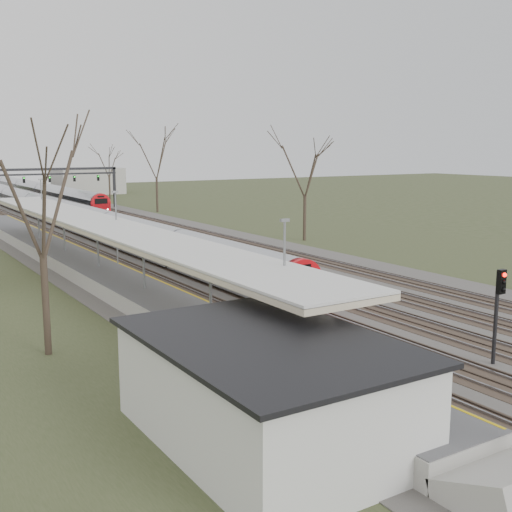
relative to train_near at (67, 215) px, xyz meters
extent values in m
cube|color=#474442|center=(2.50, -9.57, -1.43)|extent=(24.00, 160.00, 0.10)
cube|color=#4C3828|center=(-3.50, -9.57, -1.39)|extent=(2.60, 160.00, 0.06)
cube|color=gray|center=(-4.22, -9.57, -1.32)|extent=(0.07, 160.00, 0.12)
cube|color=gray|center=(-2.78, -9.57, -1.32)|extent=(0.07, 160.00, 0.12)
cube|color=#4C3828|center=(0.00, -9.57, -1.39)|extent=(2.60, 160.00, 0.06)
cube|color=gray|center=(-0.72, -9.57, -1.32)|extent=(0.07, 160.00, 0.12)
cube|color=gray|center=(0.72, -9.57, -1.32)|extent=(0.07, 160.00, 0.12)
cube|color=#4C3828|center=(3.50, -9.57, -1.39)|extent=(2.60, 160.00, 0.06)
cube|color=gray|center=(2.78, -9.57, -1.32)|extent=(0.07, 160.00, 0.12)
cube|color=gray|center=(4.22, -9.57, -1.32)|extent=(0.07, 160.00, 0.12)
cube|color=#4C3828|center=(7.00, -9.57, -1.39)|extent=(2.60, 160.00, 0.06)
cube|color=gray|center=(6.28, -9.57, -1.32)|extent=(0.07, 160.00, 0.12)
cube|color=gray|center=(7.72, -9.57, -1.32)|extent=(0.07, 160.00, 0.12)
cube|color=#4C3828|center=(10.50, -9.57, -1.39)|extent=(2.60, 160.00, 0.06)
cube|color=gray|center=(9.78, -9.57, -1.32)|extent=(0.07, 160.00, 0.12)
cube|color=gray|center=(11.22, -9.57, -1.32)|extent=(0.07, 160.00, 0.12)
cube|color=#9E9B93|center=(-6.55, -27.07, -0.98)|extent=(3.50, 69.00, 1.00)
cylinder|color=slate|center=(-6.55, -54.57, 1.02)|extent=(0.14, 0.14, 3.00)
cylinder|color=slate|center=(-6.55, -46.57, 1.02)|extent=(0.14, 0.14, 3.00)
cylinder|color=slate|center=(-6.55, -38.57, 1.02)|extent=(0.14, 0.14, 3.00)
cylinder|color=slate|center=(-6.55, -30.57, 1.02)|extent=(0.14, 0.14, 3.00)
cylinder|color=slate|center=(-6.55, -22.57, 1.02)|extent=(0.14, 0.14, 3.00)
cylinder|color=slate|center=(-6.55, -14.57, 1.02)|extent=(0.14, 0.14, 3.00)
cube|color=silver|center=(-6.55, -31.57, 2.57)|extent=(4.10, 50.00, 0.12)
cube|color=beige|center=(-6.55, -31.57, 2.40)|extent=(4.10, 50.00, 0.25)
cube|color=silver|center=(-10.00, -56.57, 0.12)|extent=(6.00, 9.00, 3.20)
cube|color=black|center=(13.00, 20.43, 1.52)|extent=(0.35, 0.35, 6.00)
cube|color=black|center=(2.75, 20.43, 4.42)|extent=(21.00, 0.35, 0.35)
cube|color=black|center=(2.75, 20.43, 3.72)|extent=(21.00, 0.25, 0.25)
cube|color=black|center=(0.00, 20.23, 3.02)|extent=(0.32, 0.22, 0.85)
sphere|color=#0CFF19|center=(0.00, 20.09, 3.27)|extent=(0.16, 0.16, 0.16)
cube|color=black|center=(3.50, 20.23, 3.02)|extent=(0.32, 0.22, 0.85)
sphere|color=#0CFF19|center=(3.50, 20.09, 3.27)|extent=(0.16, 0.16, 0.16)
cube|color=black|center=(7.00, 20.23, 3.02)|extent=(0.32, 0.22, 0.85)
sphere|color=#0CFF19|center=(7.00, 20.09, 3.27)|extent=(0.16, 0.16, 0.16)
cube|color=black|center=(10.50, 20.23, 3.02)|extent=(0.32, 0.22, 0.85)
sphere|color=#0CFF19|center=(10.50, 20.09, 3.27)|extent=(0.16, 0.16, 0.16)
cylinder|color=#2D231C|center=(-13.50, -44.57, 0.77)|extent=(0.30, 0.30, 4.50)
cylinder|color=#2D231C|center=(16.50, -22.57, 0.77)|extent=(0.30, 0.30, 4.50)
cube|color=#A3A6AD|center=(0.00, 0.24, -0.38)|extent=(2.55, 90.00, 1.60)
cylinder|color=#A3A6AD|center=(0.00, 0.24, 0.27)|extent=(2.60, 89.70, 2.60)
cube|color=black|center=(0.00, 0.24, 0.37)|extent=(2.62, 89.40, 0.55)
cube|color=red|center=(0.00, -44.66, -0.43)|extent=(2.55, 0.50, 1.50)
cylinder|color=red|center=(0.00, -44.61, 0.27)|extent=(2.60, 0.60, 2.60)
cube|color=black|center=(0.00, -44.88, 0.57)|extent=(1.70, 0.12, 0.70)
sphere|color=white|center=(-0.85, -44.86, -0.53)|extent=(0.22, 0.22, 0.22)
sphere|color=white|center=(0.85, -44.86, -0.53)|extent=(0.22, 0.22, 0.22)
cube|color=black|center=(0.00, 0.24, -1.30)|extent=(1.80, 89.00, 0.35)
cube|color=#A3A6AD|center=(7.00, 46.52, -0.38)|extent=(2.55, 75.00, 1.60)
cylinder|color=#A3A6AD|center=(7.00, 46.52, 0.27)|extent=(2.60, 74.70, 2.60)
cube|color=black|center=(7.00, 46.52, 0.37)|extent=(2.62, 74.40, 0.55)
cube|color=red|center=(7.00, 9.12, -0.43)|extent=(2.55, 0.50, 1.50)
cylinder|color=red|center=(7.00, 9.17, 0.27)|extent=(2.60, 0.60, 2.60)
cube|color=black|center=(7.00, 8.90, 0.57)|extent=(1.70, 0.12, 0.70)
sphere|color=white|center=(6.15, 8.92, -0.53)|extent=(0.22, 0.22, 0.22)
sphere|color=white|center=(7.85, 8.92, -0.53)|extent=(0.22, 0.22, 0.22)
cube|color=black|center=(7.00, 46.52, -1.30)|extent=(1.80, 74.00, 0.35)
imported|color=#2D4957|center=(-5.92, -55.93, 0.44)|extent=(0.62, 0.77, 1.84)
cylinder|color=black|center=(1.75, -55.76, 0.52)|extent=(0.16, 0.16, 4.00)
cube|color=black|center=(1.75, -55.91, 2.12)|extent=(0.35, 0.22, 1.00)
sphere|color=#FF0C05|center=(1.75, -56.04, 2.42)|extent=(0.18, 0.18, 0.18)
camera|label=1|loc=(-20.08, -72.07, 7.47)|focal=45.00mm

